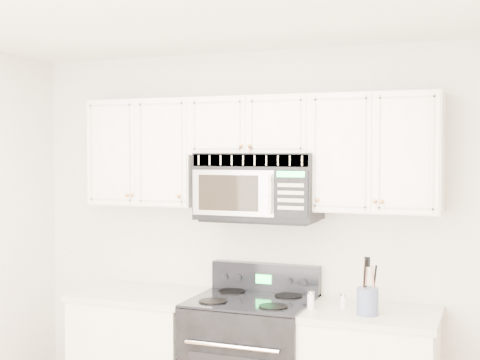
% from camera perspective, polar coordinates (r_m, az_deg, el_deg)
% --- Properties ---
extents(room, '(3.51, 3.51, 2.61)m').
position_cam_1_polar(room, '(3.12, -8.60, -8.74)').
color(room, '#93633D').
rests_on(room, ground).
extents(upper_cabinets, '(2.44, 0.37, 0.75)m').
position_cam_1_polar(upper_cabinets, '(4.51, 1.29, 2.83)').
color(upper_cabinets, white).
rests_on(upper_cabinets, ground).
extents(microwave, '(0.80, 0.45, 0.44)m').
position_cam_1_polar(microwave, '(4.46, 1.62, -0.52)').
color(microwave, black).
rests_on(microwave, ground).
extents(utensil_crock, '(0.13, 0.13, 0.35)m').
position_cam_1_polar(utensil_crock, '(4.15, 10.82, -10.02)').
color(utensil_crock, '#47556B').
rests_on(utensil_crock, base_cabinet_right).
extents(shaker_salt, '(0.05, 0.05, 0.11)m').
position_cam_1_polar(shaker_salt, '(4.27, 6.06, -10.12)').
color(shaker_salt, white).
rests_on(shaker_salt, base_cabinet_right).
extents(shaker_pepper, '(0.04, 0.04, 0.09)m').
position_cam_1_polar(shaker_pepper, '(4.31, 8.80, -10.15)').
color(shaker_pepper, white).
rests_on(shaker_pepper, base_cabinet_right).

